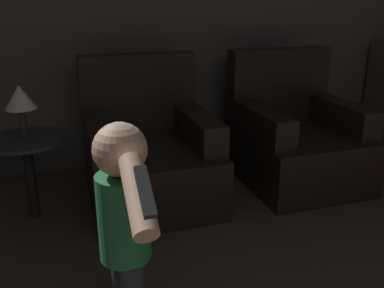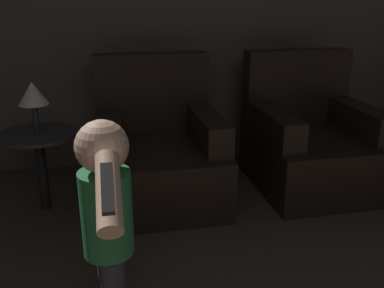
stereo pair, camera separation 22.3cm
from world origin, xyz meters
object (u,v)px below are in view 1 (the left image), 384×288
Objects in this scene: armchair_right at (295,139)px; lamp at (20,98)px; person_toddler at (124,218)px; armchair_left at (149,154)px.

armchair_right reaches higher than lamp.
armchair_right reaches higher than person_toddler.
armchair_right is at bearing 2.03° from lamp.
lamp is at bearing 11.48° from person_toddler.
person_toddler is 2.82× the size of lamp.
armchair_right is (1.10, -0.00, 0.00)m from armchair_left.
armchair_left is 1.05× the size of person_toddler.
armchair_right is 1.91m from lamp.
armchair_left is 1.29m from person_toddler.
person_toddler is at bearing -140.46° from armchair_right.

